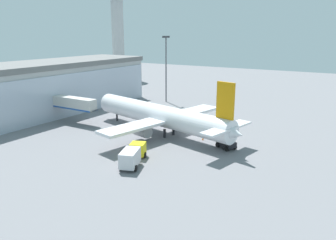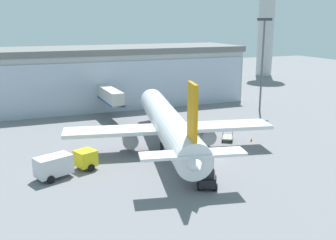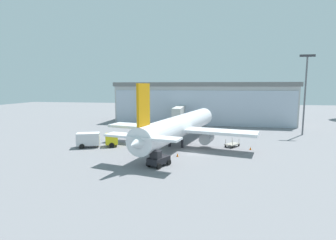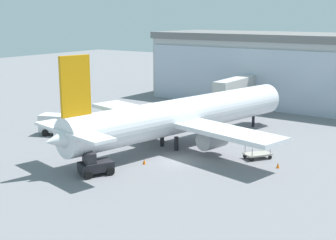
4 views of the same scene
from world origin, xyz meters
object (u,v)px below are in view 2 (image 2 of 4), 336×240
(catering_truck, at_px, (64,163))
(safety_cone_wingtip, at_px, (251,140))
(pushback_tug, at_px, (207,178))
(control_tower, at_px, (268,1))
(safety_cone_nose, at_px, (200,165))
(jet_bridge, at_px, (108,95))
(baggage_cart, at_px, (228,137))
(airplane, at_px, (168,124))
(apron_light_mast, at_px, (263,57))

(catering_truck, distance_m, safety_cone_wingtip, 27.81)
(catering_truck, relative_size, pushback_tug, 2.07)
(control_tower, relative_size, safety_cone_nose, 68.27)
(jet_bridge, bearing_deg, safety_cone_nose, -173.25)
(baggage_cart, relative_size, safety_cone_nose, 5.84)
(jet_bridge, relative_size, catering_truck, 1.82)
(jet_bridge, height_order, airplane, airplane)
(control_tower, distance_m, apron_light_mast, 56.37)
(safety_cone_nose, distance_m, safety_cone_wingtip, 13.71)
(jet_bridge, distance_m, apron_light_mast, 30.70)
(control_tower, height_order, pushback_tug, control_tower)
(catering_truck, xyz_separation_m, baggage_cart, (24.65, 4.33, -0.97))
(safety_cone_wingtip, bearing_deg, jet_bridge, 123.61)
(pushback_tug, xyz_separation_m, safety_cone_nose, (2.00, 5.33, -0.70))
(catering_truck, height_order, safety_cone_nose, catering_truck)
(control_tower, height_order, catering_truck, control_tower)
(safety_cone_nose, bearing_deg, safety_cone_wingtip, 28.72)
(catering_truck, height_order, safety_cone_wingtip, catering_truck)
(baggage_cart, relative_size, pushback_tug, 0.87)
(jet_bridge, xyz_separation_m, safety_cone_nose, (3.57, -30.05, -3.94))
(apron_light_mast, bearing_deg, control_tower, 52.86)
(control_tower, height_order, safety_cone_wingtip, control_tower)
(control_tower, height_order, apron_light_mast, control_tower)
(apron_light_mast, distance_m, safety_cone_wingtip, 24.08)
(apron_light_mast, distance_m, baggage_cart, 24.69)
(jet_bridge, height_order, baggage_cart, jet_bridge)
(jet_bridge, relative_size, apron_light_mast, 0.77)
(control_tower, relative_size, safety_cone_wingtip, 68.27)
(control_tower, distance_m, pushback_tug, 97.32)
(airplane, bearing_deg, baggage_cart, -77.17)
(apron_light_mast, xyz_separation_m, safety_cone_wingtip, (-13.67, -16.85, -10.46))
(catering_truck, bearing_deg, airplane, -4.01)
(jet_bridge, relative_size, safety_cone_nose, 25.18)
(pushback_tug, bearing_deg, baggage_cart, -11.79)
(catering_truck, bearing_deg, safety_cone_wingtip, -15.18)
(jet_bridge, xyz_separation_m, safety_cone_wingtip, (15.59, -23.46, -3.94))
(jet_bridge, distance_m, control_tower, 75.15)
(apron_light_mast, relative_size, pushback_tug, 4.89)
(jet_bridge, height_order, apron_light_mast, apron_light_mast)
(pushback_tug, relative_size, safety_cone_wingtip, 6.70)
(apron_light_mast, height_order, baggage_cart, apron_light_mast)
(apron_light_mast, xyz_separation_m, baggage_cart, (-16.68, -15.04, -10.23))
(airplane, bearing_deg, control_tower, -32.18)
(catering_truck, bearing_deg, pushback_tug, -54.93)
(apron_light_mast, bearing_deg, jet_bridge, 167.26)
(jet_bridge, distance_m, airplane, 21.79)
(jet_bridge, xyz_separation_m, pushback_tug, (1.57, -35.38, -3.24))
(baggage_cart, distance_m, safety_cone_nose, 12.31)
(safety_cone_wingtip, bearing_deg, control_tower, 52.32)
(airplane, relative_size, catering_truck, 4.76)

